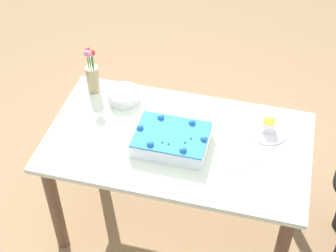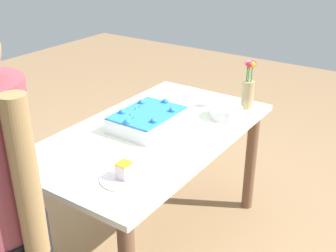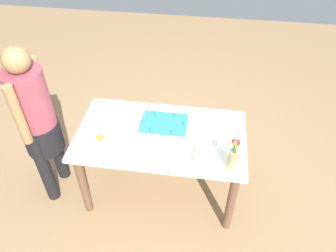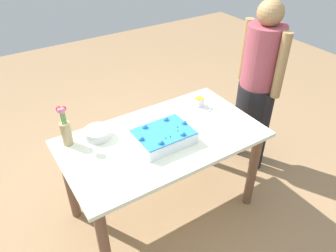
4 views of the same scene
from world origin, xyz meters
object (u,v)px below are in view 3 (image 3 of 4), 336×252
(sheet_cake, at_px, (164,126))
(fruit_bowl, at_px, (205,158))
(flower_vase, at_px, (233,155))
(serving_plate_with_slice, at_px, (101,142))
(cake_knife, at_px, (120,122))
(person_standing, at_px, (37,118))

(sheet_cake, relative_size, fruit_bowl, 2.08)
(flower_vase, bearing_deg, serving_plate_with_slice, -5.47)
(serving_plate_with_slice, xyz_separation_m, cake_knife, (-0.08, -0.28, -0.02))
(fruit_bowl, xyz_separation_m, person_standing, (1.37, -0.15, 0.10))
(sheet_cake, bearing_deg, serving_plate_with_slice, 25.90)
(flower_vase, height_order, person_standing, person_standing)
(flower_vase, bearing_deg, fruit_bowl, -11.19)
(cake_knife, distance_m, flower_vase, 1.03)
(serving_plate_with_slice, relative_size, fruit_bowl, 1.17)
(sheet_cake, bearing_deg, person_standing, 8.06)
(person_standing, bearing_deg, fruit_bowl, -6.05)
(cake_knife, height_order, flower_vase, flower_vase)
(cake_knife, xyz_separation_m, fruit_bowl, (-0.75, 0.34, 0.03))
(serving_plate_with_slice, distance_m, fruit_bowl, 0.83)
(fruit_bowl, bearing_deg, sheet_cake, -39.35)
(flower_vase, bearing_deg, sheet_cake, -30.87)
(serving_plate_with_slice, relative_size, person_standing, 0.14)
(fruit_bowl, height_order, person_standing, person_standing)
(flower_vase, bearing_deg, cake_knife, -22.00)
(serving_plate_with_slice, height_order, cake_knife, serving_plate_with_slice)
(serving_plate_with_slice, height_order, fruit_bowl, serving_plate_with_slice)
(flower_vase, xyz_separation_m, fruit_bowl, (0.20, -0.04, -0.10))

